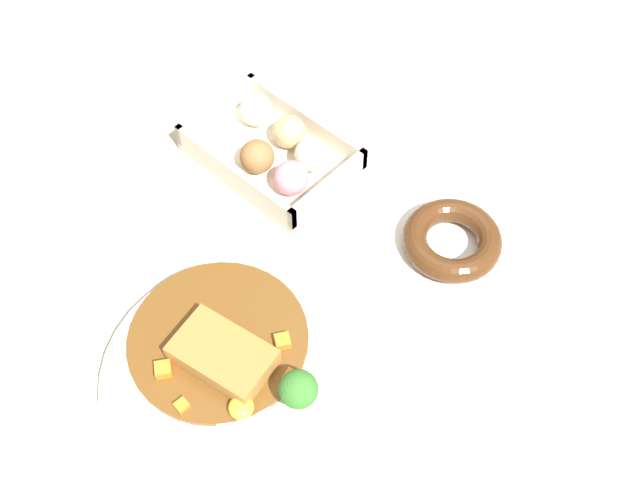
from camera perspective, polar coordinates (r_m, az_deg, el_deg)
name	(u,v)px	position (r m, az deg, el deg)	size (l,w,h in m)	color
ground_plane	(331,291)	(0.86, 0.86, -3.84)	(1.60, 1.60, 0.00)	#B2A893
curry_plate	(232,369)	(0.80, -6.56, -9.50)	(0.27, 0.27, 0.07)	white
donut_box	(275,151)	(0.95, -3.35, 6.67)	(0.20, 0.13, 0.05)	beige
chocolate_ring_donut	(452,241)	(0.89, 9.80, -0.06)	(0.14, 0.14, 0.03)	white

